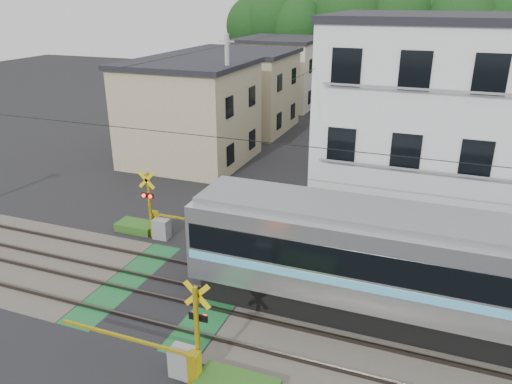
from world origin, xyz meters
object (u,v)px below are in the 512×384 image
at_px(apartment_block, 444,126).
at_px(pedestrian, 363,104).
at_px(crossing_signal_far, 160,223).
at_px(crossing_signal_near, 184,356).

height_order(apartment_block, pedestrian, apartment_block).
relative_size(crossing_signal_far, pedestrian, 2.71).
bearing_deg(crossing_signal_far, pedestrian, 81.81).
distance_m(crossing_signal_near, pedestrian, 35.42).
relative_size(crossing_signal_far, apartment_block, 0.46).
bearing_deg(pedestrian, crossing_signal_far, 83.37).
bearing_deg(apartment_block, crossing_signal_far, -152.22).
height_order(crossing_signal_near, apartment_block, apartment_block).
bearing_deg(crossing_signal_near, crossing_signal_far, 125.29).
bearing_deg(apartment_block, crossing_signal_near, -114.22).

